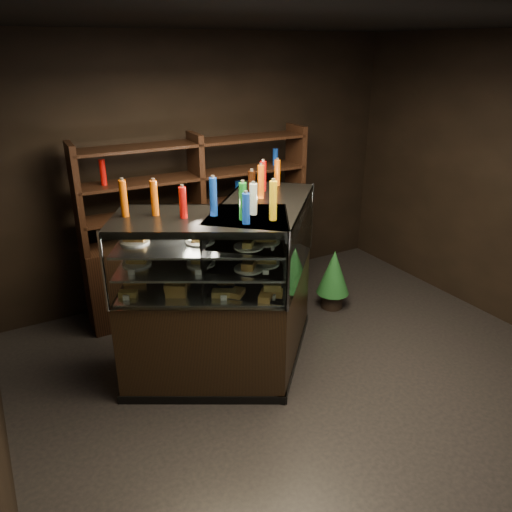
{
  "coord_description": "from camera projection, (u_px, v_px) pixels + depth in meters",
  "views": [
    {
      "loc": [
        -2.3,
        -2.85,
        2.84
      ],
      "look_at": [
        -0.39,
        0.53,
        1.2
      ],
      "focal_mm": 35.0,
      "sensor_mm": 36.0,
      "label": 1
    }
  ],
  "objects": [
    {
      "name": "back_shelving",
      "position": [
        200.0,
        257.0,
        5.73
      ],
      "size": [
        2.57,
        0.51,
        2.0
      ],
      "rotation": [
        0.0,
        0.0,
        -0.03
      ],
      "color": "black",
      "rests_on": "ground"
    },
    {
      "name": "food_display",
      "position": [
        234.0,
        251.0,
        4.33
      ],
      "size": [
        1.81,
        1.07,
        0.48
      ],
      "color": "gold",
      "rests_on": "display_case"
    },
    {
      "name": "ground",
      "position": [
        323.0,
        392.0,
        4.44
      ],
      "size": [
        5.0,
        5.0,
        0.0
      ],
      "primitive_type": "plane",
      "color": "black",
      "rests_on": "ground"
    },
    {
      "name": "bottles_top",
      "position": [
        232.0,
        193.0,
        4.13
      ],
      "size": [
        1.63,
        0.93,
        0.3
      ],
      "color": "#D8590A",
      "rests_on": "display_case"
    },
    {
      "name": "potted_conifer",
      "position": [
        334.0,
        271.0,
        5.7
      ],
      "size": [
        0.38,
        0.38,
        0.8
      ],
      "rotation": [
        0.0,
        0.0,
        -0.12
      ],
      "color": "black",
      "rests_on": "ground"
    },
    {
      "name": "display_case",
      "position": [
        235.0,
        318.0,
        4.59
      ],
      "size": [
        2.22,
        1.56,
        1.58
      ],
      "rotation": [
        0.0,
        0.0,
        0.16
      ],
      "color": "black",
      "rests_on": "ground"
    },
    {
      "name": "room_shell",
      "position": [
        337.0,
        178.0,
        3.68
      ],
      "size": [
        5.02,
        5.02,
        3.01
      ],
      "color": "black",
      "rests_on": "ground"
    }
  ]
}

